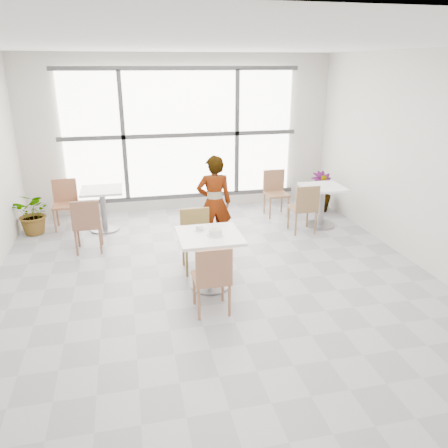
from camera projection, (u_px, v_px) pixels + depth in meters
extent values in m
plane|color=#9E9EA5|center=(219.00, 287.00, 5.84)|extent=(7.00, 7.00, 0.00)
plane|color=white|center=(218.00, 44.00, 4.81)|extent=(7.00, 7.00, 0.00)
plane|color=silver|center=(181.00, 135.00, 8.53)|extent=(6.00, 0.00, 6.00)
plane|color=silver|center=(369.00, 349.00, 2.12)|extent=(6.00, 0.00, 6.00)
plane|color=silver|center=(434.00, 165.00, 5.95)|extent=(0.00, 7.00, 7.00)
cube|color=white|center=(181.00, 135.00, 8.48)|extent=(4.40, 0.04, 2.40)
cube|color=#3F3F42|center=(182.00, 135.00, 8.45)|extent=(4.60, 0.05, 0.08)
cube|color=#3F3F42|center=(123.00, 137.00, 8.22)|extent=(0.08, 0.05, 2.40)
cube|color=#3F3F42|center=(237.00, 133.00, 8.68)|extent=(0.08, 0.05, 2.40)
cube|color=#3F3F42|center=(184.00, 196.00, 8.87)|extent=(4.60, 0.05, 0.08)
cube|color=#3F3F42|center=(179.00, 68.00, 8.03)|extent=(4.60, 0.05, 0.08)
cube|color=white|center=(209.00, 236.00, 5.60)|extent=(0.80, 0.80, 0.04)
cylinder|color=gray|center=(210.00, 262.00, 5.73)|extent=(0.10, 0.10, 0.71)
cylinder|color=gray|center=(210.00, 286.00, 5.84)|extent=(0.52, 0.52, 0.03)
cube|color=#A56C4E|center=(211.00, 278.00, 5.15)|extent=(0.42, 0.42, 0.04)
cube|color=#A56C4E|center=(214.00, 267.00, 4.90)|extent=(0.42, 0.04, 0.42)
cylinder|color=#A56C4E|center=(223.00, 286.00, 5.43)|extent=(0.04, 0.04, 0.41)
cylinder|color=#A56C4E|center=(229.00, 301.00, 5.10)|extent=(0.04, 0.04, 0.41)
cylinder|color=#A56C4E|center=(194.00, 289.00, 5.35)|extent=(0.04, 0.04, 0.41)
cylinder|color=#A56C4E|center=(199.00, 304.00, 5.02)|extent=(0.04, 0.04, 0.41)
cube|color=olive|center=(197.00, 242.00, 6.19)|extent=(0.42, 0.42, 0.04)
cube|color=olive|center=(195.00, 222.00, 6.28)|extent=(0.42, 0.04, 0.42)
cylinder|color=olive|center=(187.00, 263.00, 6.06)|extent=(0.04, 0.04, 0.41)
cylinder|color=olive|center=(183.00, 253.00, 6.39)|extent=(0.04, 0.04, 0.41)
cylinder|color=olive|center=(212.00, 261.00, 6.14)|extent=(0.04, 0.04, 0.41)
cylinder|color=olive|center=(208.00, 250.00, 6.47)|extent=(0.04, 0.04, 0.41)
cylinder|color=silver|center=(215.00, 235.00, 5.56)|extent=(0.21, 0.21, 0.01)
cylinder|color=silver|center=(215.00, 232.00, 5.55)|extent=(0.16, 0.16, 0.07)
torus|color=silver|center=(215.00, 229.00, 5.53)|extent=(0.16, 0.16, 0.01)
cylinder|color=#C8B78D|center=(215.00, 232.00, 5.55)|extent=(0.14, 0.14, 0.05)
cylinder|color=#F8E5A0|center=(215.00, 229.00, 5.53)|extent=(0.03, 0.03, 0.01)
cylinder|color=beige|center=(213.00, 229.00, 5.52)|extent=(0.03, 0.03, 0.01)
cylinder|color=beige|center=(215.00, 229.00, 5.53)|extent=(0.03, 0.03, 0.02)
cylinder|color=beige|center=(215.00, 230.00, 5.54)|extent=(0.03, 0.03, 0.01)
cylinder|color=#F3ED9D|center=(217.00, 230.00, 5.50)|extent=(0.03, 0.03, 0.02)
cylinder|color=beige|center=(216.00, 230.00, 5.51)|extent=(0.03, 0.03, 0.02)
cylinder|color=beige|center=(214.00, 230.00, 5.52)|extent=(0.03, 0.03, 0.01)
cylinder|color=#EDE599|center=(215.00, 229.00, 5.55)|extent=(0.03, 0.03, 0.01)
cylinder|color=#F5E09E|center=(213.00, 229.00, 5.56)|extent=(0.03, 0.03, 0.02)
cylinder|color=beige|center=(214.00, 230.00, 5.54)|extent=(0.03, 0.03, 0.01)
cylinder|color=silver|center=(199.00, 230.00, 5.72)|extent=(0.13, 0.13, 0.01)
cylinder|color=silver|center=(199.00, 228.00, 5.71)|extent=(0.08, 0.08, 0.06)
torus|color=silver|center=(202.00, 227.00, 5.72)|extent=(0.05, 0.01, 0.05)
cylinder|color=black|center=(199.00, 226.00, 5.70)|extent=(0.07, 0.07, 0.00)
cube|color=#ADAEB2|center=(203.00, 230.00, 5.71)|extent=(0.09, 0.05, 0.00)
sphere|color=#ADAEB2|center=(205.00, 229.00, 5.73)|extent=(0.02, 0.02, 0.02)
imported|color=black|center=(214.00, 203.00, 6.83)|extent=(0.57, 0.40, 1.51)
cube|color=white|center=(102.00, 190.00, 7.61)|extent=(0.70, 0.70, 0.04)
cylinder|color=slate|center=(104.00, 211.00, 7.74)|extent=(0.10, 0.10, 0.71)
cylinder|color=slate|center=(105.00, 229.00, 7.86)|extent=(0.52, 0.52, 0.03)
cube|color=white|center=(323.00, 187.00, 7.80)|extent=(0.70, 0.70, 0.04)
cylinder|color=gray|center=(321.00, 207.00, 7.93)|extent=(0.10, 0.10, 0.71)
cylinder|color=gray|center=(320.00, 225.00, 8.05)|extent=(0.52, 0.52, 0.03)
cube|color=brown|center=(88.00, 225.00, 6.85)|extent=(0.42, 0.42, 0.04)
cube|color=brown|center=(85.00, 215.00, 6.60)|extent=(0.42, 0.04, 0.42)
cylinder|color=brown|center=(101.00, 233.00, 7.13)|extent=(0.04, 0.04, 0.41)
cylinder|color=brown|center=(101.00, 241.00, 6.80)|extent=(0.04, 0.04, 0.41)
cylinder|color=brown|center=(78.00, 235.00, 7.06)|extent=(0.04, 0.04, 0.41)
cylinder|color=brown|center=(76.00, 243.00, 6.73)|extent=(0.04, 0.04, 0.41)
cube|color=#A26647|center=(65.00, 206.00, 7.78)|extent=(0.42, 0.42, 0.04)
cube|color=#A26647|center=(65.00, 190.00, 7.87)|extent=(0.42, 0.04, 0.42)
cylinder|color=#A26647|center=(55.00, 222.00, 7.65)|extent=(0.04, 0.04, 0.41)
cylinder|color=#A26647|center=(57.00, 215.00, 7.98)|extent=(0.04, 0.04, 0.41)
cylinder|color=#A26647|center=(76.00, 220.00, 7.73)|extent=(0.04, 0.04, 0.41)
cylinder|color=#A26647|center=(78.00, 214.00, 8.06)|extent=(0.04, 0.04, 0.41)
cube|color=olive|center=(302.00, 208.00, 7.63)|extent=(0.42, 0.42, 0.04)
cube|color=olive|center=(308.00, 199.00, 7.38)|extent=(0.42, 0.04, 0.42)
cylinder|color=olive|center=(307.00, 216.00, 7.91)|extent=(0.04, 0.04, 0.41)
cylinder|color=olive|center=(315.00, 223.00, 7.58)|extent=(0.04, 0.04, 0.41)
cylinder|color=olive|center=(288.00, 218.00, 7.84)|extent=(0.04, 0.04, 0.41)
cylinder|color=olive|center=(296.00, 225.00, 7.51)|extent=(0.04, 0.04, 0.41)
cube|color=#97694A|center=(276.00, 194.00, 8.44)|extent=(0.42, 0.42, 0.04)
cube|color=#97694A|center=(274.00, 180.00, 8.54)|extent=(0.42, 0.04, 0.42)
cylinder|color=#97694A|center=(270.00, 209.00, 8.32)|extent=(0.04, 0.04, 0.41)
cylinder|color=#97694A|center=(264.00, 203.00, 8.65)|extent=(0.04, 0.04, 0.41)
cylinder|color=#97694A|center=(288.00, 208.00, 8.39)|extent=(0.04, 0.04, 0.41)
cylinder|color=#97694A|center=(282.00, 202.00, 8.72)|extent=(0.04, 0.04, 0.41)
imported|color=#387435|center=(34.00, 213.00, 7.55)|extent=(0.82, 0.76, 0.75)
imported|color=#417842|center=(321.00, 192.00, 8.74)|extent=(0.45, 0.45, 0.79)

